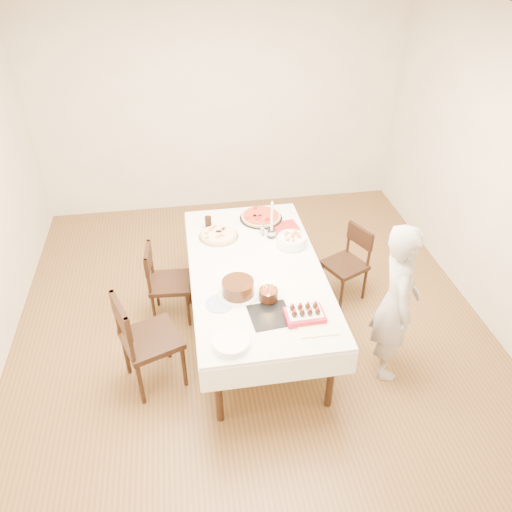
{
  "coord_description": "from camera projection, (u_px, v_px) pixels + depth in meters",
  "views": [
    {
      "loc": [
        -0.53,
        -3.47,
        3.36
      ],
      "look_at": [
        0.03,
        -0.04,
        0.88
      ],
      "focal_mm": 35.0,
      "sensor_mm": 36.0,
      "label": 1
    }
  ],
  "objects": [
    {
      "name": "box_lid",
      "position": [
        317.0,
        328.0,
        3.74
      ],
      "size": [
        0.3,
        0.2,
        0.02
      ],
      "primitive_type": "cube",
      "rotation": [
        0.0,
        0.0,
        -0.01
      ],
      "color": "beige",
      "rests_on": "dining_table"
    },
    {
      "name": "pizza_white",
      "position": [
        219.0,
        235.0,
        4.74
      ],
      "size": [
        0.45,
        0.45,
        0.04
      ],
      "primitive_type": "cylinder",
      "rotation": [
        0.0,
        0.0,
        -0.2
      ],
      "color": "beige",
      "rests_on": "dining_table"
    },
    {
      "name": "dining_table",
      "position": [
        256.0,
        301.0,
        4.57
      ],
      "size": [
        1.37,
        2.25,
        0.75
      ],
      "primitive_type": "cube",
      "rotation": [
        0.0,
        0.0,
        0.11
      ],
      "color": "white",
      "rests_on": "floor"
    },
    {
      "name": "pizza_pepperoni",
      "position": [
        261.0,
        217.0,
        5.02
      ],
      "size": [
        0.46,
        0.46,
        0.04
      ],
      "primitive_type": "cylinder",
      "rotation": [
        0.0,
        0.0,
        -0.07
      ],
      "color": "red",
      "rests_on": "dining_table"
    },
    {
      "name": "shaker_pair",
      "position": [
        263.0,
        231.0,
        4.75
      ],
      "size": [
        0.11,
        0.11,
        0.1
      ],
      "primitive_type": null,
      "rotation": [
        0.0,
        0.0,
        0.43
      ],
      "color": "white",
      "rests_on": "dining_table"
    },
    {
      "name": "cola_glass",
      "position": [
        208.0,
        223.0,
        4.85
      ],
      "size": [
        0.07,
        0.07,
        0.13
      ],
      "primitive_type": "cylinder",
      "rotation": [
        0.0,
        0.0,
        0.04
      ],
      "color": "black",
      "rests_on": "dining_table"
    },
    {
      "name": "chair_right_savory",
      "position": [
        345.0,
        265.0,
        4.99
      ],
      "size": [
        0.53,
        0.53,
        0.78
      ],
      "primitive_type": null,
      "rotation": [
        0.0,
        0.0,
        0.43
      ],
      "color": "black",
      "rests_on": "floor"
    },
    {
      "name": "strawberry_box",
      "position": [
        305.0,
        314.0,
        3.81
      ],
      "size": [
        0.3,
        0.21,
        0.08
      ],
      "primitive_type": null,
      "rotation": [
        0.0,
        0.0,
        0.02
      ],
      "color": "#B3142B",
      "rests_on": "dining_table"
    },
    {
      "name": "plate_stack",
      "position": [
        231.0,
        343.0,
        3.57
      ],
      "size": [
        0.28,
        0.28,
        0.06
      ],
      "primitive_type": "cylinder",
      "rotation": [
        0.0,
        0.0,
        0.03
      ],
      "color": "white",
      "rests_on": "dining_table"
    },
    {
      "name": "pasta_bowl",
      "position": [
        292.0,
        240.0,
        4.61
      ],
      "size": [
        0.35,
        0.35,
        0.09
      ],
      "primitive_type": "cylinder",
      "rotation": [
        0.0,
        0.0,
        -0.39
      ],
      "color": "white",
      "rests_on": "dining_table"
    },
    {
      "name": "cake_board",
      "position": [
        270.0,
        316.0,
        3.85
      ],
      "size": [
        0.34,
        0.34,
        0.01
      ],
      "primitive_type": "cube",
      "rotation": [
        0.0,
        0.0,
        0.09
      ],
      "color": "black",
      "rests_on": "dining_table"
    },
    {
      "name": "taper_candle",
      "position": [
        272.0,
        219.0,
        4.64
      ],
      "size": [
        0.11,
        0.11,
        0.39
      ],
      "primitive_type": "cylinder",
      "rotation": [
        0.0,
        0.0,
        -0.36
      ],
      "color": "white",
      "rests_on": "dining_table"
    },
    {
      "name": "person",
      "position": [
        396.0,
        303.0,
        4.01
      ],
      "size": [
        0.46,
        0.6,
        1.45
      ],
      "primitive_type": "imported",
      "rotation": [
        0.0,
        0.0,
        1.34
      ],
      "color": "#B2ACA8",
      "rests_on": "floor"
    },
    {
      "name": "wall_back",
      "position": [
        220.0,
        105.0,
        6.04
      ],
      "size": [
        4.5,
        0.04,
        2.7
      ],
      "primitive_type": "cube",
      "color": "beige",
      "rests_on": "floor"
    },
    {
      "name": "china_plate",
      "position": [
        219.0,
        304.0,
        3.96
      ],
      "size": [
        0.25,
        0.25,
        0.01
      ],
      "primitive_type": "cylinder",
      "rotation": [
        0.0,
        0.0,
        -0.12
      ],
      "color": "white",
      "rests_on": "dining_table"
    },
    {
      "name": "layer_cake",
      "position": [
        238.0,
        288.0,
        4.02
      ],
      "size": [
        0.34,
        0.34,
        0.13
      ],
      "primitive_type": "cylinder",
      "rotation": [
        0.0,
        0.0,
        0.01
      ],
      "color": "#381D0E",
      "rests_on": "dining_table"
    },
    {
      "name": "floor",
      "position": [
        253.0,
        328.0,
        4.81
      ],
      "size": [
        5.0,
        5.0,
        0.0
      ],
      "primitive_type": "plane",
      "color": "brown",
      "rests_on": "ground"
    },
    {
      "name": "wall_right",
      "position": [
        508.0,
        186.0,
        4.32
      ],
      "size": [
        0.04,
        5.0,
        2.7
      ],
      "primitive_type": "cube",
      "color": "beige",
      "rests_on": "floor"
    },
    {
      "name": "chair_left_savory",
      "position": [
        170.0,
        283.0,
        4.74
      ],
      "size": [
        0.44,
        0.44,
        0.8
      ],
      "primitive_type": null,
      "rotation": [
        0.0,
        0.0,
        3.07
      ],
      "color": "black",
      "rests_on": "floor"
    },
    {
      "name": "birthday_cake",
      "position": [
        268.0,
        291.0,
        3.95
      ],
      "size": [
        0.18,
        0.18,
        0.15
      ],
      "primitive_type": "cylinder",
      "rotation": [
        0.0,
        0.0,
        -0.15
      ],
      "color": "#34180E",
      "rests_on": "dining_table"
    },
    {
      "name": "chair_left_dessert",
      "position": [
        151.0,
        339.0,
        4.04
      ],
      "size": [
        0.61,
        0.61,
        0.93
      ],
      "primitive_type": null,
      "rotation": [
        0.0,
        0.0,
        3.5
      ],
      "color": "black",
      "rests_on": "floor"
    },
    {
      "name": "red_placemat",
      "position": [
        285.0,
        228.0,
        4.89
      ],
      "size": [
        0.29,
        0.29,
        0.01
      ],
      "primitive_type": "cube",
      "rotation": [
        0.0,
        0.0,
        0.12
      ],
      "color": "#B21E1E",
      "rests_on": "dining_table"
    },
    {
      "name": "wall_front",
      "position": [
        347.0,
        510.0,
        2.02
      ],
      "size": [
        4.5,
        0.04,
        2.7
      ],
      "primitive_type": "cube",
      "color": "beige",
      "rests_on": "floor"
    },
    {
      "name": "ceiling",
      "position": [
        251.0,
        26.0,
        3.25
      ],
      "size": [
        5.0,
        5.0,
        0.0
      ],
      "primitive_type": "plane",
      "rotation": [
        3.14,
        0.0,
        0.0
      ],
      "color": "white",
      "rests_on": "wall_back"
    }
  ]
}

